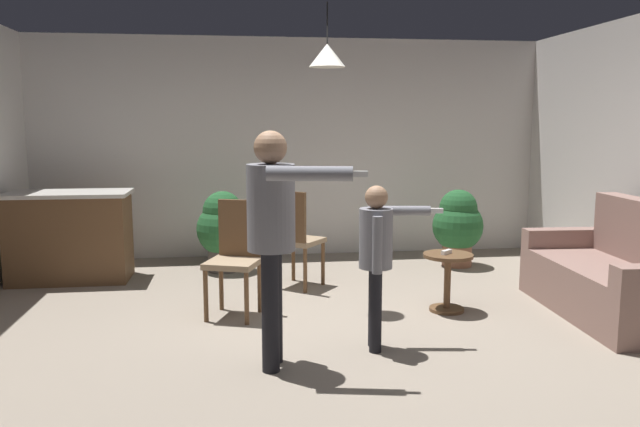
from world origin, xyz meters
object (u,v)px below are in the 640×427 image
(dining_chair_by_counter, at_px, (295,235))
(dining_chair_near_wall, at_px, (236,253))
(couch_floral, at_px, (615,278))
(person_adult, at_px, (273,223))
(kitchen_counter, at_px, (70,236))
(person_child, at_px, (377,249))
(spare_remote_on_table, at_px, (446,252))
(side_table_by_couch, at_px, (448,275))
(potted_plant_corner, at_px, (223,227))
(potted_plant_by_wall, at_px, (458,224))

(dining_chair_by_counter, height_order, dining_chair_near_wall, same)
(couch_floral, xyz_separation_m, person_adult, (-3.01, -0.78, 0.67))
(dining_chair_by_counter, distance_m, dining_chair_near_wall, 1.01)
(kitchen_counter, height_order, person_child, person_child)
(dining_chair_by_counter, xyz_separation_m, spare_remote_on_table, (1.25, -0.97, -0.01))
(dining_chair_near_wall, xyz_separation_m, spare_remote_on_table, (1.84, -0.15, -0.01))
(side_table_by_couch, relative_size, dining_chair_near_wall, 0.52)
(kitchen_counter, relative_size, spare_remote_on_table, 9.69)
(kitchen_counter, distance_m, potted_plant_corner, 1.61)
(person_adult, bearing_deg, kitchen_counter, -132.26)
(spare_remote_on_table, bearing_deg, dining_chair_by_counter, 142.19)
(couch_floral, bearing_deg, potted_plant_by_wall, 21.74)
(kitchen_counter, distance_m, dining_chair_near_wall, 2.26)
(person_child, height_order, potted_plant_corner, person_child)
(dining_chair_near_wall, bearing_deg, side_table_by_couch, -164.80)
(kitchen_counter, bearing_deg, couch_floral, -20.82)
(potted_plant_by_wall, bearing_deg, dining_chair_by_counter, -159.17)
(kitchen_counter, xyz_separation_m, spare_remote_on_table, (3.58, -1.60, 0.06))
(side_table_by_couch, xyz_separation_m, potted_plant_corner, (-2.00, 1.82, 0.17))
(person_adult, height_order, potted_plant_by_wall, person_adult)
(kitchen_counter, relative_size, person_child, 1.03)
(side_table_by_couch, bearing_deg, spare_remote_on_table, -160.59)
(dining_chair_near_wall, xyz_separation_m, potted_plant_by_wall, (2.57, 1.57, -0.05))
(kitchen_counter, distance_m, spare_remote_on_table, 3.92)
(couch_floral, height_order, spare_remote_on_table, couch_floral)
(side_table_by_couch, bearing_deg, person_adult, -145.73)
(person_adult, bearing_deg, potted_plant_corner, -161.09)
(dining_chair_by_counter, relative_size, potted_plant_corner, 1.10)
(person_adult, relative_size, potted_plant_by_wall, 1.80)
(person_adult, bearing_deg, couch_floral, 115.69)
(side_table_by_couch, bearing_deg, potted_plant_corner, 137.79)
(dining_chair_near_wall, distance_m, potted_plant_corner, 1.67)
(couch_floral, xyz_separation_m, spare_remote_on_table, (-1.42, 0.31, 0.21))
(potted_plant_by_wall, distance_m, spare_remote_on_table, 1.87)
(dining_chair_by_counter, relative_size, dining_chair_near_wall, 1.00)
(couch_floral, distance_m, person_child, 2.34)
(dining_chair_near_wall, relative_size, potted_plant_corner, 1.10)
(couch_floral, bearing_deg, dining_chair_near_wall, 84.76)
(dining_chair_near_wall, relative_size, potted_plant_by_wall, 1.11)
(person_child, distance_m, dining_chair_near_wall, 1.45)
(dining_chair_near_wall, bearing_deg, couch_floral, -168.30)
(person_adult, bearing_deg, dining_chair_near_wall, -157.16)
(dining_chair_near_wall, xyz_separation_m, potted_plant_corner, (-0.14, 1.67, -0.04))
(potted_plant_by_wall, bearing_deg, dining_chair_near_wall, -148.61)
(side_table_by_couch, relative_size, spare_remote_on_table, 4.00)
(side_table_by_couch, xyz_separation_m, dining_chair_near_wall, (-1.86, 0.15, 0.22))
(person_child, xyz_separation_m, potted_plant_corner, (-1.17, 2.67, -0.26))
(person_adult, relative_size, person_child, 1.32)
(kitchen_counter, bearing_deg, side_table_by_couch, -23.83)
(side_table_by_couch, height_order, person_child, person_child)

